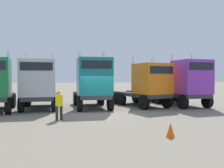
% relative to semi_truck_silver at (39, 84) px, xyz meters
% --- Properties ---
extents(ground, '(200.00, 200.00, 0.00)m').
position_rel_semi_truck_silver_xyz_m(ground, '(4.11, -2.80, -1.92)').
color(ground, gray).
extents(semi_truck_silver, '(2.59, 5.79, 4.27)m').
position_rel_semi_truck_silver_xyz_m(semi_truck_silver, '(0.00, 0.00, 0.00)').
color(semi_truck_silver, '#333338').
rests_on(semi_truck_silver, ground).
extents(semi_truck_teal, '(2.55, 6.22, 4.41)m').
position_rel_semi_truck_silver_xyz_m(semi_truck_teal, '(3.98, -0.34, 0.08)').
color(semi_truck_teal, '#333338').
rests_on(semi_truck_teal, ground).
extents(semi_truck_orange, '(3.88, 6.20, 4.09)m').
position_rel_semi_truck_silver_xyz_m(semi_truck_orange, '(8.44, -0.15, -0.09)').
color(semi_truck_orange, '#333338').
rests_on(semi_truck_orange, ground).
extents(semi_truck_purple, '(3.05, 6.47, 4.37)m').
position_rel_semi_truck_silver_xyz_m(semi_truck_purple, '(11.67, -0.54, 0.04)').
color(semi_truck_purple, '#333338').
rests_on(semi_truck_purple, ground).
extents(visitor_in_hivis, '(0.55, 0.55, 1.66)m').
position_rel_semi_truck_silver_xyz_m(visitor_in_hivis, '(1.47, -4.68, -0.96)').
color(visitor_in_hivis, '#292929').
rests_on(visitor_in_hivis, ground).
extents(traffic_cone_near, '(0.36, 0.36, 0.59)m').
position_rel_semi_truck_silver_xyz_m(traffic_cone_near, '(5.85, -9.61, -1.62)').
color(traffic_cone_near, '#F2590C').
rests_on(traffic_cone_near, ground).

